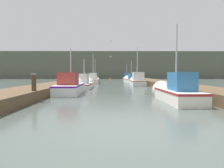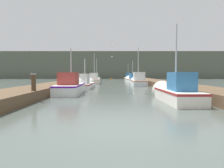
{
  "view_description": "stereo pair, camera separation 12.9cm",
  "coord_description": "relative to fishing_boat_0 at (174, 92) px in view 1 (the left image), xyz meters",
  "views": [
    {
      "loc": [
        -0.42,
        -5.28,
        1.43
      ],
      "look_at": [
        -0.23,
        13.7,
        0.42
      ],
      "focal_mm": 32.0,
      "sensor_mm": 36.0,
      "label": 1
    },
    {
      "loc": [
        -0.29,
        -5.28,
        1.43
      ],
      "look_at": [
        -0.23,
        13.7,
        0.42
      ],
      "focal_mm": 32.0,
      "sensor_mm": 36.0,
      "label": 2
    }
  ],
  "objects": [
    {
      "name": "dock_right",
      "position": [
        2.44,
        10.9,
        -0.2
      ],
      "size": [
        2.61,
        40.0,
        0.54
      ],
      "color": "brown",
      "rests_on": "ground_plane"
    },
    {
      "name": "fishing_boat_4",
      "position": [
        -5.81,
        18.44,
        0.0
      ],
      "size": [
        1.76,
        6.07,
        4.67
      ],
      "rotation": [
        0.0,
        0.0,
        0.04
      ],
      "color": "silver",
      "rests_on": "ground_plane"
    },
    {
      "name": "fishing_boat_0",
      "position": [
        0.0,
        0.0,
        0.0
      ],
      "size": [
        1.43,
        4.99,
        4.26
      ],
      "rotation": [
        0.0,
        0.0,
        0.01
      ],
      "color": "silver",
      "rests_on": "ground_plane"
    },
    {
      "name": "fishing_boat_3",
      "position": [
        -0.09,
        13.8,
        0.06
      ],
      "size": [
        1.57,
        4.97,
        5.0
      ],
      "rotation": [
        0.0,
        0.0,
        -0.01
      ],
      "color": "silver",
      "rests_on": "ground_plane"
    },
    {
      "name": "mooring_piling_0",
      "position": [
        -6.98,
        19.83,
        0.13
      ],
      "size": [
        0.27,
        0.27,
        1.17
      ],
      "color": "#473523",
      "rests_on": "ground_plane"
    },
    {
      "name": "fishing_boat_6",
      "position": [
        -6.11,
        26.77,
        -0.08
      ],
      "size": [
        1.35,
        4.88,
        4.52
      ],
      "rotation": [
        0.0,
        0.0,
        0.0
      ],
      "color": "silver",
      "rests_on": "ground_plane"
    },
    {
      "name": "distant_shore_ridge",
      "position": [
        -2.96,
        51.45,
        3.24
      ],
      "size": [
        120.0,
        16.0,
        7.42
      ],
      "color": "#565B4C",
      "rests_on": "ground_plane"
    },
    {
      "name": "fishing_boat_7",
      "position": [
        0.08,
        30.99,
        0.02
      ],
      "size": [
        1.94,
        5.71,
        3.79
      ],
      "rotation": [
        0.0,
        0.0,
        -0.09
      ],
      "color": "silver",
      "rests_on": "ground_plane"
    },
    {
      "name": "seagull_1",
      "position": [
        -3.29,
        19.63,
        3.5
      ],
      "size": [
        0.31,
        0.56,
        0.12
      ],
      "rotation": [
        0.0,
        0.0,
        1.88
      ],
      "color": "white"
    },
    {
      "name": "ground_plane",
      "position": [
        -2.96,
        -5.1,
        -0.47
      ],
      "size": [
        200.0,
        200.0,
        0.0
      ],
      "color": "#47514C"
    },
    {
      "name": "seagull_lead",
      "position": [
        -3.27,
        16.9,
        5.3
      ],
      "size": [
        0.3,
        0.56,
        0.12
      ],
      "rotation": [
        0.0,
        0.0,
        4.84
      ],
      "color": "white"
    },
    {
      "name": "channel_buoy",
      "position": [
        -3.4,
        36.57,
        -0.33
      ],
      "size": [
        0.46,
        0.46,
        0.96
      ],
      "color": "#BF6513",
      "rests_on": "ground_plane"
    },
    {
      "name": "fishing_boat_5",
      "position": [
        0.04,
        22.07,
        -0.03
      ],
      "size": [
        2.11,
        6.25,
        3.98
      ],
      "rotation": [
        0.0,
        0.0,
        0.08
      ],
      "color": "silver",
      "rests_on": "ground_plane"
    },
    {
      "name": "fishing_boat_1",
      "position": [
        -6.18,
        4.02,
        0.03
      ],
      "size": [
        1.64,
        5.59,
        3.58
      ],
      "rotation": [
        0.0,
        0.0,
        0.02
      ],
      "color": "silver",
      "rests_on": "ground_plane"
    },
    {
      "name": "mooring_piling_1",
      "position": [
        -7.24,
        -0.25,
        0.25
      ],
      "size": [
        0.26,
        0.26,
        1.42
      ],
      "color": "#473523",
      "rests_on": "ground_plane"
    },
    {
      "name": "dock_left",
      "position": [
        -8.35,
        10.9,
        -0.2
      ],
      "size": [
        2.61,
        40.0,
        0.54
      ],
      "color": "brown",
      "rests_on": "ground_plane"
    },
    {
      "name": "fishing_boat_2",
      "position": [
        -5.91,
        9.47,
        -0.07
      ],
      "size": [
        1.61,
        5.67,
        3.34
      ],
      "rotation": [
        0.0,
        0.0,
        -0.01
      ],
      "color": "silver",
      "rests_on": "ground_plane"
    }
  ]
}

